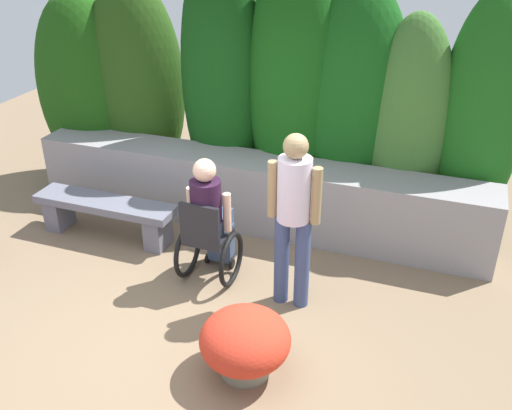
# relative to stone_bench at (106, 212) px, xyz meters

# --- Properties ---
(ground_plane) EXTENTS (12.20, 12.20, 0.00)m
(ground_plane) POSITION_rel_stone_bench_xyz_m (1.47, -1.34, -0.31)
(ground_plane) COLOR #7E674E
(stone_retaining_wall) EXTENTS (5.36, 0.59, 0.83)m
(stone_retaining_wall) POSITION_rel_stone_bench_xyz_m (1.47, 0.84, 0.11)
(stone_retaining_wall) COLOR gray
(stone_retaining_wall) RESTS_ON ground
(hedge_backdrop) EXTENTS (5.98, 1.08, 3.19)m
(hedge_backdrop) POSITION_rel_stone_bench_xyz_m (1.17, 1.45, 1.08)
(hedge_backdrop) COLOR #1A4B10
(hedge_backdrop) RESTS_ON ground
(stone_bench) EXTENTS (1.66, 0.38, 0.46)m
(stone_bench) POSITION_rel_stone_bench_xyz_m (0.00, 0.00, 0.00)
(stone_bench) COLOR slate
(stone_bench) RESTS_ON ground
(person_in_wheelchair) EXTENTS (0.53, 0.66, 1.33)m
(person_in_wheelchair) POSITION_rel_stone_bench_xyz_m (1.44, -0.33, 0.31)
(person_in_wheelchair) COLOR black
(person_in_wheelchair) RESTS_ON ground
(person_standing_companion) EXTENTS (0.49, 0.30, 1.72)m
(person_standing_companion) POSITION_rel_stone_bench_xyz_m (2.33, -0.46, 0.68)
(person_standing_companion) COLOR #394976
(person_standing_companion) RESTS_ON ground
(flower_pot_purple_near) EXTENTS (0.74, 0.74, 0.56)m
(flower_pot_purple_near) POSITION_rel_stone_bench_xyz_m (2.25, -1.47, -0.01)
(flower_pot_purple_near) COLOR gray
(flower_pot_purple_near) RESTS_ON ground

